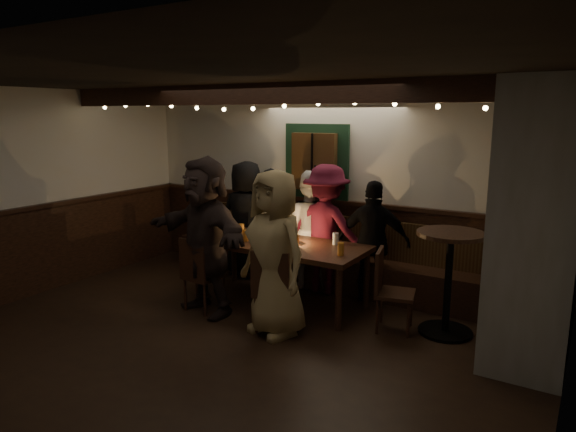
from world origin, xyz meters
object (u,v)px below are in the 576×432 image
Objects in this scene: dining_table at (279,248)px; high_top at (449,270)px; person_a at (246,219)px; chair_near_left at (199,271)px; person_e at (374,242)px; person_g at (275,253)px; person_f at (205,236)px; chair_near_right at (273,286)px; person_d at (326,229)px; person_b at (271,224)px; person_c at (309,229)px; chair_end at (388,285)px.

dining_table is 1.94× the size of high_top.
high_top is 3.02m from person_a.
chair_near_left is at bearing 92.72° from person_a.
dining_table is 1.42× the size of person_e.
person_a reaches higher than chair_near_left.
chair_near_left is at bearing -165.65° from person_g.
chair_near_right is at bearing 9.51° from person_f.
person_d is at bearing 65.11° from dining_table.
person_e is 2.03m from person_f.
person_f reaches higher than person_b.
person_g is (0.02, 0.01, 0.36)m from chair_near_right.
chair_near_left is 0.51× the size of person_g.
person_d is at bearing 151.18° from person_c.
person_g is (0.44, -1.50, 0.09)m from person_c.
chair_near_right is at bearing 96.86° from person_d.
person_e is (1.94, -0.03, -0.07)m from person_a.
chair_near_left is 1.63m from person_c.
chair_end is at bearing 137.12° from person_c.
chair_near_left is 0.54× the size of person_a.
person_b is at bearing 174.16° from person_a.
chair_end is 1.36m from person_d.
person_f is (-0.86, -1.34, 0.08)m from person_d.
person_c is at bearing 83.15° from person_f.
chair_near_right is 1.83m from high_top.
chair_near_right is 1.47m from person_d.
chair_end is at bearing 32.24° from person_f.
chair_near_right is (0.42, -0.78, -0.18)m from dining_table.
person_a is at bearing 169.93° from high_top.
dining_table is at bearing 135.81° from person_g.
person_c is at bearing 150.43° from chair_end.
chair_end is (0.99, 0.71, -0.02)m from chair_near_right.
person_g is (0.14, -1.42, 0.04)m from person_d.
person_c is (0.00, 0.73, 0.09)m from dining_table.
person_d is (0.94, 1.38, 0.34)m from chair_near_left.
person_a reaches higher than person_e.
person_a is 0.94× the size of person_g.
chair_near_left is 2.13m from person_e.
chair_near_left is 0.56× the size of person_c.
chair_near_left is 1.71m from person_d.
high_top is 2.64m from person_b.
person_c is at bearing 171.46° from person_a.
person_a is 0.99m from person_c.
chair_end is 0.56× the size of person_b.
person_g is (-0.51, -1.43, 0.12)m from person_e.
person_g reaches higher than dining_table.
person_a is 0.40m from person_b.
person_g is (1.00, -0.08, -0.04)m from person_f.
dining_table is 0.94m from person_b.
person_d is at bearing 163.83° from high_top.
chair_near_left is at bearing -130.98° from dining_table.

